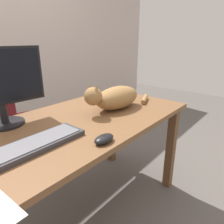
{
  "coord_description": "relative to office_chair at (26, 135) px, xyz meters",
  "views": [
    {
      "loc": [
        -0.73,
        -0.87,
        1.17
      ],
      "look_at": [
        0.11,
        -0.17,
        0.78
      ],
      "focal_mm": 33.05,
      "sensor_mm": 36.0,
      "label": 1
    }
  ],
  "objects": [
    {
      "name": "keyboard",
      "position": [
        -0.33,
        -0.78,
        0.32
      ],
      "size": [
        0.44,
        0.15,
        0.03
      ],
      "color": "#333338",
      "rests_on": "desk"
    },
    {
      "name": "cat",
      "position": [
        0.3,
        -0.72,
        0.39
      ],
      "size": [
        0.61,
        0.22,
        0.2
      ],
      "color": "olive",
      "rests_on": "desk"
    },
    {
      "name": "ground_plane",
      "position": [
        -0.01,
        -0.68,
        -0.41
      ],
      "size": [
        8.0,
        8.0,
        0.0
      ],
      "primitive_type": "plane",
      "color": "#59544F"
    },
    {
      "name": "desk",
      "position": [
        -0.01,
        -0.68,
        0.21
      ],
      "size": [
        1.47,
        0.73,
        0.72
      ],
      "color": "brown",
      "rests_on": "ground_plane"
    },
    {
      "name": "office_chair",
      "position": [
        0.0,
        0.0,
        0.0
      ],
      "size": [
        0.48,
        0.48,
        0.94
      ],
      "color": "black",
      "rests_on": "ground_plane"
    },
    {
      "name": "computer_mouse",
      "position": [
        -0.11,
        -0.98,
        0.33
      ],
      "size": [
        0.11,
        0.06,
        0.04
      ],
      "primitive_type": "ellipsoid",
      "color": "black",
      "rests_on": "desk"
    }
  ]
}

